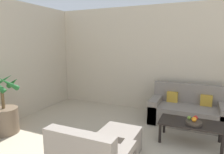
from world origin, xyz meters
TOP-DOWN VIEW (x-y plane):
  - wall_back at (0.00, 5.86)m, footprint 8.47×0.06m
  - potted_palm at (-3.09, 3.31)m, footprint 0.65×0.64m
  - sofa_loveseat at (0.19, 5.31)m, footprint 1.60×0.81m
  - coffee_table at (0.30, 4.39)m, footprint 1.08×0.54m
  - fruit_bowl at (0.35, 4.33)m, footprint 0.27×0.27m
  - apple_red at (0.37, 4.40)m, footprint 0.08×0.08m
  - apple_green at (0.27, 4.38)m, footprint 0.07×0.07m
  - orange_fruit at (0.35, 4.31)m, footprint 0.08×0.08m
  - ottoman at (-0.72, 3.55)m, footprint 0.59×0.50m

SIDE VIEW (x-z plane):
  - ottoman at x=-0.72m, z-range 0.00..0.41m
  - sofa_loveseat at x=0.19m, z-range -0.14..0.70m
  - coffee_table at x=0.30m, z-range 0.14..0.52m
  - potted_palm at x=-3.09m, z-range -0.25..1.00m
  - fruit_bowl at x=0.35m, z-range 0.38..0.43m
  - apple_green at x=0.27m, z-range 0.43..0.50m
  - apple_red at x=0.37m, z-range 0.43..0.51m
  - orange_fruit at x=0.35m, z-range 0.43..0.51m
  - wall_back at x=0.00m, z-range 0.00..2.70m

